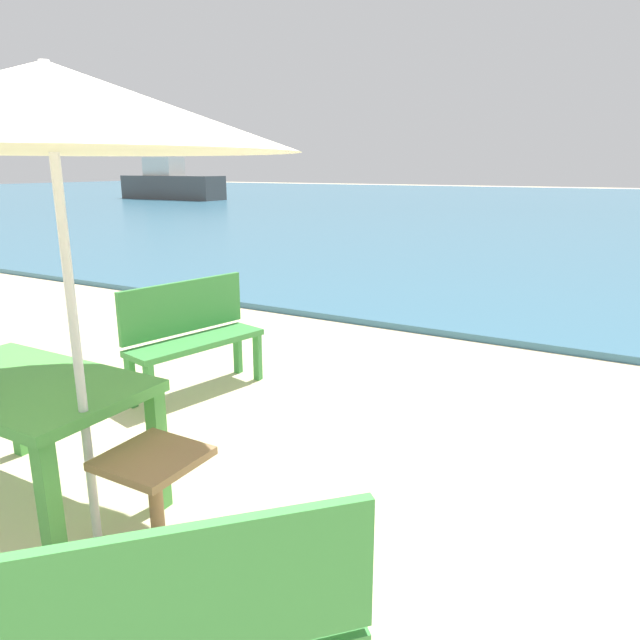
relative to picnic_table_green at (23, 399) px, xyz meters
name	(u,v)px	position (x,y,z in m)	size (l,w,h in m)	color
ground_plane	(65,638)	(0.99, -0.57, -0.65)	(120.00, 120.00, 0.00)	beige
sea_water	(607,207)	(0.99, 29.43, -0.61)	(120.00, 50.00, 0.08)	#386B84
picnic_table_green	(23,399)	(0.00, 0.00, 0.00)	(1.40, 0.80, 0.76)	#4C9E47
patio_umbrella	(49,107)	(0.64, -0.11, 1.47)	(2.10, 2.10, 2.30)	silver
side_table_wood	(155,489)	(0.92, 0.03, -0.30)	(0.44, 0.44, 0.54)	olive
bench_green_left	(169,633)	(1.78, -0.75, -0.11)	(1.09, 1.11, 0.95)	#3D8C42
bench_green_right	(191,330)	(-0.40, 1.79, -0.11)	(0.62, 1.25, 0.95)	#3D8C42
boat_fishing_trawler	(171,184)	(-21.32, 23.58, 0.27)	(6.41, 1.75, 2.33)	#4C4C4C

